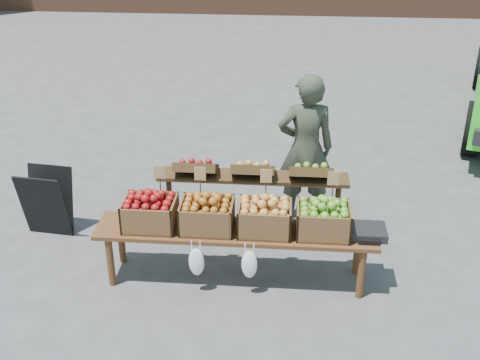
# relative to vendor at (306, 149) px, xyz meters

# --- Properties ---
(ground) EXTENTS (80.00, 80.00, 0.00)m
(ground) POSITION_rel_vendor_xyz_m (0.31, -1.54, -0.87)
(ground) COLOR #49494C
(vendor) EXTENTS (0.68, 0.49, 1.74)m
(vendor) POSITION_rel_vendor_xyz_m (0.00, 0.00, 0.00)
(vendor) COLOR #31382A
(vendor) RESTS_ON ground
(chalkboard_sign) EXTENTS (0.55, 0.34, 0.78)m
(chalkboard_sign) POSITION_rel_vendor_xyz_m (-2.82, -0.61, -0.48)
(chalkboard_sign) COLOR black
(chalkboard_sign) RESTS_ON ground
(back_table) EXTENTS (2.10, 0.44, 1.04)m
(back_table) POSITION_rel_vendor_xyz_m (-0.55, -0.57, -0.35)
(back_table) COLOR #3A2713
(back_table) RESTS_ON ground
(display_bench) EXTENTS (2.70, 0.56, 0.57)m
(display_bench) POSITION_rel_vendor_xyz_m (-0.67, -1.29, -0.59)
(display_bench) COLOR #4F2E17
(display_bench) RESTS_ON ground
(crate_golden_apples) EXTENTS (0.50, 0.40, 0.28)m
(crate_golden_apples) POSITION_rel_vendor_xyz_m (-1.50, -1.29, -0.16)
(crate_golden_apples) COLOR maroon
(crate_golden_apples) RESTS_ON display_bench
(crate_russet_pears) EXTENTS (0.50, 0.40, 0.28)m
(crate_russet_pears) POSITION_rel_vendor_xyz_m (-0.95, -1.29, -0.16)
(crate_russet_pears) COLOR #AB5F12
(crate_russet_pears) RESTS_ON display_bench
(crate_red_apples) EXTENTS (0.50, 0.40, 0.28)m
(crate_red_apples) POSITION_rel_vendor_xyz_m (-0.40, -1.29, -0.16)
(crate_red_apples) COLOR #A58C27
(crate_red_apples) RESTS_ON display_bench
(crate_green_apples) EXTENTS (0.50, 0.40, 0.28)m
(crate_green_apples) POSITION_rel_vendor_xyz_m (0.15, -1.29, -0.16)
(crate_green_apples) COLOR #517F2A
(crate_green_apples) RESTS_ON display_bench
(weighing_scale) EXTENTS (0.34, 0.30, 0.08)m
(weighing_scale) POSITION_rel_vendor_xyz_m (0.58, -1.29, -0.26)
(weighing_scale) COLOR black
(weighing_scale) RESTS_ON display_bench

